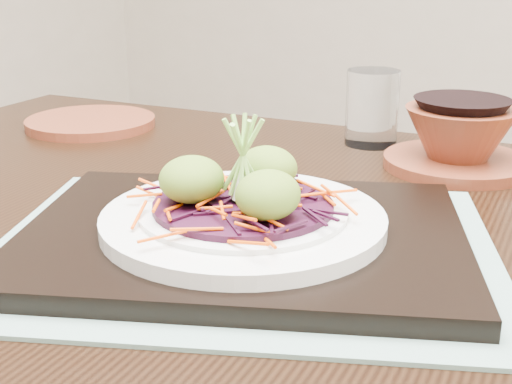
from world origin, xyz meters
The scene contains 11 objects.
dining_table centered at (0.04, -0.07, 0.65)m, with size 1.28×0.93×0.75m.
placemat centered at (0.05, -0.12, 0.75)m, with size 0.42×0.33×0.00m, color gray.
serving_tray centered at (0.05, -0.12, 0.76)m, with size 0.37×0.27×0.02m, color black.
white_plate centered at (0.05, -0.12, 0.77)m, with size 0.24×0.24×0.02m.
cabbage_bed centered at (0.05, -0.12, 0.79)m, with size 0.15×0.15×0.01m, color black.
carrot_julienne centered at (0.05, -0.12, 0.79)m, with size 0.18×0.18×0.01m, color #E94804, non-canonical shape.
guacamole_scoops centered at (0.05, -0.12, 0.81)m, with size 0.13×0.12×0.04m.
scallion_garnish centered at (0.05, -0.12, 0.83)m, with size 0.05×0.05×0.08m, color #87C54F, non-canonical shape.
terracotta_side_plate centered at (-0.37, 0.13, 0.75)m, with size 0.18×0.18×0.01m, color #602817.
water_glass centered at (0.00, 0.25, 0.79)m, with size 0.07×0.07×0.10m, color white.
terracotta_bowl_set centered at (0.13, 0.21, 0.78)m, with size 0.19×0.19×0.07m.
Camera 1 is at (0.35, -0.58, 0.99)m, focal length 50.00 mm.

